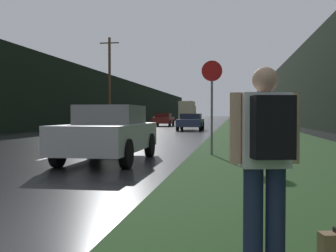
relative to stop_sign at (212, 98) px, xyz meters
The scene contains 12 objects.
grass_verge 26.95m from the stop_sign, 85.00° to the left, with size 6.00×240.00×0.02m, color #26471E.
lane_stripe_c 5.12m from the stop_sign, behind, with size 0.12×3.00×0.01m, color silver.
lane_stripe_d 8.07m from the stop_sign, 127.07° to the left, with size 0.12×3.00×0.01m, color silver.
treeline_far_side 39.68m from the stop_sign, 111.96° to the left, with size 2.00×140.00×6.04m, color black.
treeline_near_side 37.79m from the stop_sign, 77.22° to the left, with size 2.00×140.00×8.15m, color black.
utility_pole_far 26.92m from the stop_sign, 113.45° to the left, with size 1.80×0.24×8.40m.
stop_sign is the anchor object (origin of this frame).
hitchhiker_with_backpack 9.83m from the stop_sign, 84.62° to the right, with size 0.57×0.47×1.68m.
car_passing_near 3.56m from the stop_sign, 142.17° to the right, with size 1.92×4.59×1.54m.
car_passing_far 20.75m from the stop_sign, 97.49° to the left, with size 1.97×4.40×1.34m.
car_oncoming 32.55m from the stop_sign, 102.04° to the left, with size 1.95×4.20×1.39m.
delivery_truck 56.93m from the stop_sign, 96.85° to the left, with size 2.46×7.04×3.41m.
Camera 1 is at (5.39, -0.03, 1.29)m, focal length 45.00 mm.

